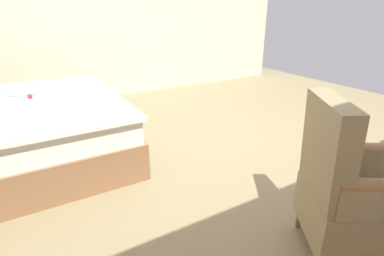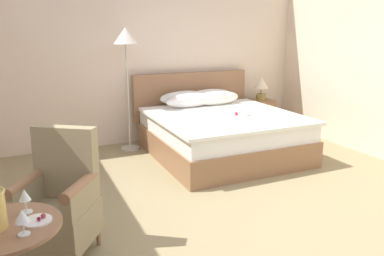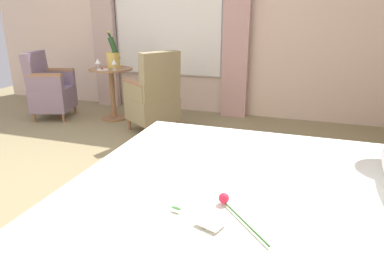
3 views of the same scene
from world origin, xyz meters
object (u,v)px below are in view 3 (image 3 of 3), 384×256
Objects in this scene: bed at (288,253)px; armchair_by_window at (154,97)px; wine_glass_near_bucket at (98,62)px; snack_plate at (103,69)px; champagne_bucket at (113,57)px; armchair_facing_bed at (50,89)px; side_table_round at (112,89)px; wine_glass_near_edge at (114,62)px.

armchair_by_window is (-2.36, -1.76, 0.10)m from bed.
wine_glass_near_bucket reaches higher than snack_plate.
champagne_bucket is at bearing -137.33° from bed.
bed reaches higher than snack_plate.
armchair_by_window is at bearing 78.51° from snack_plate.
armchair_by_window is at bearing 75.77° from wine_glass_near_bucket.
bed is 15.13× the size of wine_glass_near_bucket.
armchair_facing_bed is (0.12, -0.75, -0.40)m from wine_glass_near_bucket.
champagne_bucket reaches higher than side_table_round.
champagne_bucket reaches higher than bed.
champagne_bucket reaches higher than wine_glass_near_edge.
armchair_facing_bed reaches higher than wine_glass_near_bucket.
armchair_facing_bed is at bearing -71.98° from champagne_bucket.
bed is at bearing 54.30° from armchair_facing_bed.
champagne_bucket is 0.23m from wine_glass_near_bucket.
armchair_by_window is (0.23, 0.92, -0.37)m from wine_glass_near_bucket.
champagne_bucket is at bearing -117.34° from armchair_by_window.
armchair_by_window is (0.40, 0.78, -0.42)m from champagne_bucket.
side_table_round is 5.18× the size of wine_glass_near_bucket.
champagne_bucket is 0.28m from snack_plate.
wine_glass_near_bucket reaches higher than side_table_round.
bed is 2.95m from armchair_by_window.
armchair_facing_bed is at bearing -93.87° from armchair_by_window.
bed is 3.62m from snack_plate.
armchair_facing_bed is (0.22, -0.89, -0.02)m from side_table_round.
side_table_round is 4.61× the size of snack_plate.
wine_glass_near_bucket is 0.14× the size of armchair_by_window.
bed is at bearing 45.55° from snack_plate.
champagne_bucket reaches higher than wine_glass_near_bucket.
snack_plate is at bearing -5.92° from champagne_bucket.
wine_glass_near_bucket is 0.26m from wine_glass_near_edge.
wine_glass_near_edge is (0.11, 0.13, 0.39)m from side_table_round.
champagne_bucket is at bearing 108.02° from armchair_facing_bed.
snack_plate is at bearing -134.45° from bed.
wine_glass_near_bucket is 0.89× the size of snack_plate.
champagne_bucket reaches higher than snack_plate.
wine_glass_near_bucket is 1.02m from armchair_by_window.
wine_glass_near_bucket is at bearing -55.17° from side_table_round.
wine_glass_near_bucket is (0.17, -0.14, -0.05)m from champagne_bucket.
armchair_facing_bed is at bearing -80.85° from wine_glass_near_bucket.
armchair_by_window reaches higher than wine_glass_near_edge.
armchair_by_window is at bearing 71.76° from wine_glass_near_edge.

